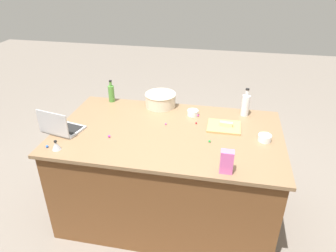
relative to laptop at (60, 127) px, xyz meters
The scene contains 20 objects.
ground_plane 1.31m from the laptop, 167.83° to the right, with size 12.00×12.00×0.00m, color slate.
island_counter 1.03m from the laptop, 167.83° to the right, with size 1.91×1.13×0.90m.
laptop is the anchor object (origin of this frame).
mixing_bowl_large 0.98m from the laptop, 136.75° to the right, with size 0.31×0.31×0.13m.
bottle_vinegar 1.65m from the laptop, 157.63° to the right, with size 0.07×0.07×0.27m.
bottle_olive 0.71m from the laptop, 106.57° to the right, with size 0.06×0.06×0.23m.
cutting_board 1.39m from the laptop, 165.59° to the right, with size 0.28×0.24×0.02m, color tan.
butter_stick_left 1.41m from the laptop, 165.76° to the right, with size 0.11×0.04×0.04m, color #F4E58C.
ramekin_small 1.18m from the laptop, 153.23° to the right, with size 0.10×0.10×0.05m, color white.
ramekin_medium 1.69m from the laptop, behind, with size 0.11×0.11×0.05m, color white.
kitchen_timer 0.27m from the laptop, 111.00° to the left, with size 0.07×0.07×0.08m.
candy_bag 1.42m from the laptop, 168.30° to the left, with size 0.09×0.06×0.17m, color pink.
candy_0 0.43m from the laptop, behind, with size 0.02×0.02×0.02m, color #CC3399.
candy_1 1.38m from the laptop, behind, with size 0.02×0.02×0.02m, color red.
candy_2 1.22m from the laptop, 154.88° to the right, with size 0.02×0.02×0.02m, color #CC3399.
candy_3 1.38m from the laptop, behind, with size 0.02×0.02×0.02m, color orange.
candy_4 0.25m from the laptop, 92.66° to the left, with size 0.02×0.02×0.02m, color blue.
candy_5 1.16m from the laptop, 161.51° to the right, with size 0.02×0.02×0.02m, color red.
candy_6 1.25m from the laptop, behind, with size 0.02×0.02×0.02m, color green.
candy_7 0.89m from the laptop, 160.43° to the right, with size 0.02×0.02×0.02m, color #CC3399.
Camera 1 is at (-0.45, 2.26, 2.22)m, focal length 33.48 mm.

